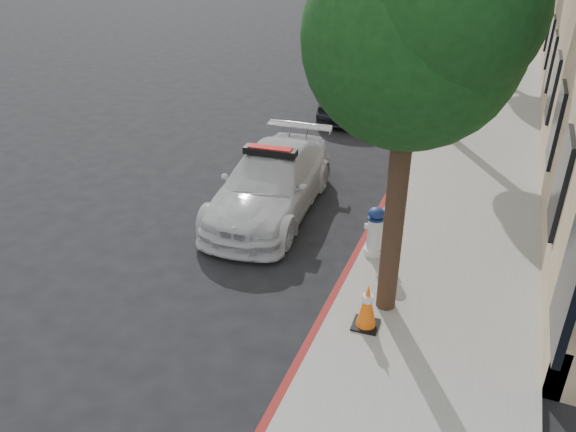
# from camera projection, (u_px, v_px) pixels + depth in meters

# --- Properties ---
(ground) EXTENTS (120.00, 120.00, 0.00)m
(ground) POSITION_uv_depth(u_px,v_px,m) (267.00, 223.00, 11.50)
(ground) COLOR black
(ground) RESTS_ON ground
(sidewalk) EXTENTS (3.20, 50.00, 0.15)m
(sidewalk) POSITION_uv_depth(u_px,v_px,m) (488.00, 103.00, 18.49)
(sidewalk) COLOR gray
(sidewalk) RESTS_ON ground
(curb_strip) EXTENTS (0.12, 50.00, 0.15)m
(curb_strip) POSITION_uv_depth(u_px,v_px,m) (440.00, 98.00, 18.98)
(curb_strip) COLOR maroon
(curb_strip) RESTS_ON ground
(tree_near) EXTENTS (2.92, 2.82, 5.62)m
(tree_near) POSITION_uv_depth(u_px,v_px,m) (415.00, 36.00, 6.88)
(tree_near) COLOR black
(tree_near) RESTS_ON sidewalk
(police_car) EXTENTS (2.13, 4.59, 1.45)m
(police_car) POSITION_uv_depth(u_px,v_px,m) (271.00, 183.00, 11.68)
(police_car) COLOR silver
(police_car) RESTS_ON ground
(parked_car_mid) EXTENTS (1.68, 4.09, 1.39)m
(parked_car_mid) POSITION_uv_depth(u_px,v_px,m) (358.00, 92.00, 17.47)
(parked_car_mid) COLOR black
(parked_car_mid) RESTS_ON ground
(parked_car_far) EXTENTS (1.96, 4.44, 1.42)m
(parked_car_far) POSITION_uv_depth(u_px,v_px,m) (431.00, 59.00, 21.41)
(parked_car_far) COLOR #151735
(parked_car_far) RESTS_ON ground
(fire_hydrant) EXTENTS (0.40, 0.36, 0.93)m
(fire_hydrant) POSITION_uv_depth(u_px,v_px,m) (375.00, 232.00, 9.99)
(fire_hydrant) COLOR silver
(fire_hydrant) RESTS_ON sidewalk
(traffic_cone) EXTENTS (0.40, 0.40, 0.74)m
(traffic_cone) POSITION_uv_depth(u_px,v_px,m) (367.00, 306.00, 8.24)
(traffic_cone) COLOR black
(traffic_cone) RESTS_ON sidewalk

